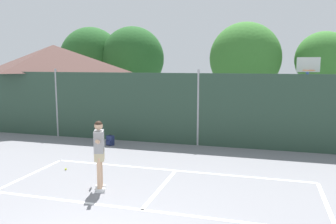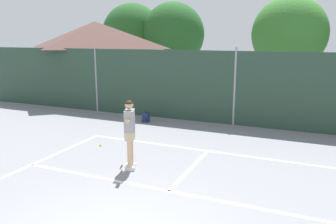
{
  "view_description": "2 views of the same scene",
  "coord_description": "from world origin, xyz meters",
  "px_view_note": "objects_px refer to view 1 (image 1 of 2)",
  "views": [
    {
      "loc": [
        2.65,
        -4.55,
        3.32
      ],
      "look_at": [
        -0.67,
        6.97,
        1.62
      ],
      "focal_mm": 37.0,
      "sensor_mm": 36.0,
      "label": 1
    },
    {
      "loc": [
        2.81,
        -4.03,
        3.42
      ],
      "look_at": [
        -0.85,
        4.4,
        1.38
      ],
      "focal_mm": 36.01,
      "sensor_mm": 36.0,
      "label": 2
    }
  ],
  "objects_px": {
    "backpack_navy": "(110,141)",
    "tennis_ball": "(66,169)",
    "basketball_hoop": "(307,88)",
    "tennis_player": "(99,149)"
  },
  "relations": [
    {
      "from": "tennis_player",
      "to": "backpack_navy",
      "type": "xyz_separation_m",
      "value": [
        -1.94,
        4.68,
        -0.92
      ]
    },
    {
      "from": "basketball_hoop",
      "to": "tennis_player",
      "type": "relative_size",
      "value": 1.91
    },
    {
      "from": "backpack_navy",
      "to": "tennis_ball",
      "type": "bearing_deg",
      "value": -88.29
    },
    {
      "from": "tennis_player",
      "to": "backpack_navy",
      "type": "relative_size",
      "value": 4.01
    },
    {
      "from": "basketball_hoop",
      "to": "tennis_ball",
      "type": "height_order",
      "value": "basketball_hoop"
    },
    {
      "from": "tennis_ball",
      "to": "backpack_navy",
      "type": "height_order",
      "value": "backpack_navy"
    },
    {
      "from": "tennis_ball",
      "to": "backpack_navy",
      "type": "distance_m",
      "value": 3.41
    },
    {
      "from": "tennis_player",
      "to": "tennis_ball",
      "type": "bearing_deg",
      "value": 145.29
    },
    {
      "from": "basketball_hoop",
      "to": "tennis_ball",
      "type": "distance_m",
      "value": 9.96
    },
    {
      "from": "tennis_player",
      "to": "tennis_ball",
      "type": "distance_m",
      "value": 2.49
    }
  ]
}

